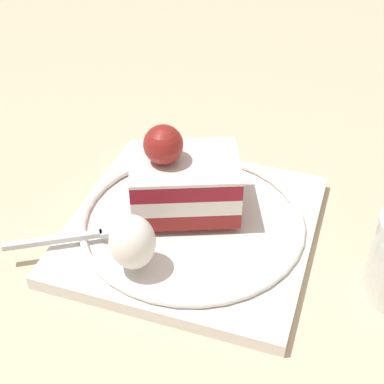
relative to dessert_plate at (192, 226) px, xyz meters
The scene contains 5 objects.
ground_plane 0.04m from the dessert_plate, 40.41° to the right, with size 2.40×2.40×0.00m, color beige.
dessert_plate is the anchor object (origin of this frame).
cake_slice 0.05m from the dessert_plate, 55.45° to the right, with size 0.11×0.09×0.09m.
whipped_cream_dollop 0.08m from the dessert_plate, 59.32° to the left, with size 0.04×0.04×0.05m, color white.
fork 0.10m from the dessert_plate, 24.79° to the left, with size 0.12×0.05×0.00m.
Camera 1 is at (-0.09, 0.42, 0.37)m, focal length 53.92 mm.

